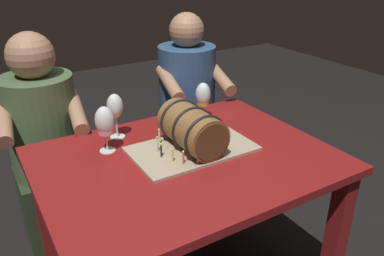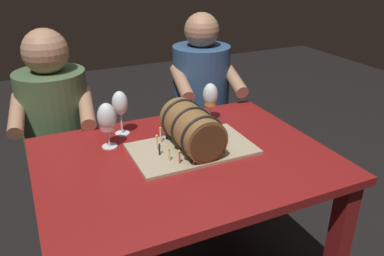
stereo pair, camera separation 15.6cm
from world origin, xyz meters
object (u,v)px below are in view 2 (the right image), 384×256
dining_table (185,183)px  wine_glass_rose (107,119)px  wine_glass_empty (120,104)px  person_seated_left (60,147)px  wine_glass_amber (210,97)px  person_seated_right (201,121)px  barrel_cake (192,132)px

dining_table → wine_glass_rose: bearing=140.3°
dining_table → wine_glass_empty: bearing=118.5°
wine_glass_empty → person_seated_left: 0.57m
wine_glass_amber → person_seated_left: (-0.67, 0.42, -0.32)m
wine_glass_empty → person_seated_right: person_seated_right is taller
person_seated_left → person_seated_right: 0.83m
wine_glass_amber → wine_glass_empty: size_ratio=0.93×
wine_glass_empty → person_seated_right: size_ratio=0.17×
barrel_cake → wine_glass_amber: bearing=49.6°
wine_glass_rose → barrel_cake: bearing=-29.5°
wine_glass_amber → person_seated_left: person_seated_left is taller
barrel_cake → wine_glass_rose: 0.35m
barrel_cake → dining_table: bearing=-142.3°
dining_table → person_seated_right: (0.41, 0.70, -0.07)m
barrel_cake → wine_glass_empty: wine_glass_empty is taller
person_seated_left → wine_glass_empty: bearing=-57.5°
dining_table → person_seated_right: person_seated_right is taller
dining_table → wine_glass_amber: (0.26, 0.28, 0.25)m
dining_table → person_seated_right: size_ratio=0.96×
barrel_cake → person_seated_left: bearing=125.2°
barrel_cake → wine_glass_empty: (-0.22, 0.27, 0.06)m
barrel_cake → wine_glass_amber: (0.21, 0.24, 0.04)m
wine_glass_empty → person_seated_right: 0.78m
barrel_cake → person_seated_left: 0.86m
barrel_cake → wine_glass_empty: 0.36m
wine_glass_amber → wine_glass_empty: (-0.43, 0.03, 0.02)m
dining_table → barrel_cake: size_ratio=2.31×
barrel_cake → wine_glass_rose: wine_glass_rose is taller
wine_glass_rose → person_seated_right: (0.67, 0.49, -0.33)m
person_seated_left → wine_glass_amber: bearing=-31.6°
barrel_cake → person_seated_left: person_seated_left is taller
barrel_cake → person_seated_left: (-0.47, 0.66, -0.28)m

